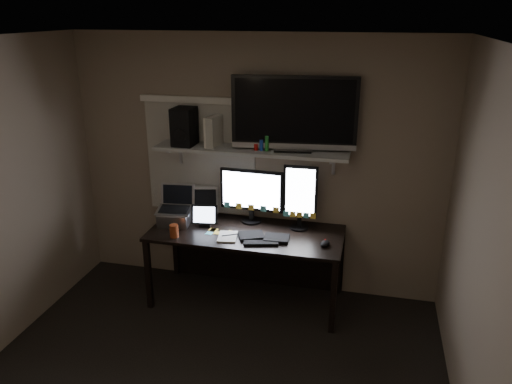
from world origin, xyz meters
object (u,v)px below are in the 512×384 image
(speaker, at_px, (184,127))
(mouse, at_px, (325,243))
(monitor_portrait, at_px, (300,197))
(game_console, at_px, (213,131))
(monitor_landscape, at_px, (252,196))
(laptop, at_px, (174,206))
(tablet, at_px, (205,216))
(desk, at_px, (249,243))
(tv, at_px, (294,114))
(keyboard, at_px, (264,237))
(cup, at_px, (174,231))

(speaker, bearing_deg, mouse, -10.51)
(monitor_portrait, distance_m, game_console, 1.01)
(monitor_landscape, xyz_separation_m, laptop, (-0.71, -0.23, -0.09))
(mouse, bearing_deg, game_console, -178.74)
(monitor_landscape, distance_m, tablet, 0.49)
(laptop, distance_m, game_console, 0.81)
(monitor_landscape, bearing_deg, desk, -84.75)
(desk, xyz_separation_m, monitor_landscape, (-0.00, 0.12, 0.45))
(desk, xyz_separation_m, tv, (0.39, 0.10, 1.26))
(keyboard, xyz_separation_m, tv, (0.20, 0.33, 1.07))
(cup, bearing_deg, tablet, 56.55)
(monitor_portrait, relative_size, cup, 5.34)
(tablet, height_order, cup, tablet)
(keyboard, height_order, laptop, laptop)
(monitor_portrait, xyz_separation_m, game_console, (-0.83, 0.02, 0.57))
(desk, distance_m, keyboard, 0.35)
(keyboard, distance_m, mouse, 0.55)
(cup, bearing_deg, monitor_landscape, 39.70)
(mouse, distance_m, laptop, 1.47)
(mouse, xyz_separation_m, laptop, (-1.46, 0.13, 0.16))
(keyboard, distance_m, game_console, 1.08)
(cup, bearing_deg, laptop, 110.95)
(monitor_portrait, bearing_deg, laptop, -172.20)
(laptop, bearing_deg, desk, 2.53)
(keyboard, distance_m, laptop, 0.93)
(desk, distance_m, mouse, 0.81)
(monitor_portrait, bearing_deg, tv, 154.62)
(monitor_portrait, bearing_deg, game_console, 177.62)
(desk, relative_size, keyboard, 3.84)
(monitor_portrait, relative_size, speaker, 1.79)
(tablet, bearing_deg, keyboard, -21.81)
(speaker, bearing_deg, laptop, -112.89)
(desk, relative_size, mouse, 15.32)
(monitor_portrait, height_order, keyboard, monitor_portrait)
(mouse, relative_size, tv, 0.11)
(mouse, relative_size, tablet, 0.47)
(mouse, bearing_deg, desk, 179.84)
(monitor_landscape, bearing_deg, game_console, -172.17)
(desk, distance_m, monitor_landscape, 0.46)
(mouse, height_order, tv, tv)
(mouse, distance_m, tv, 1.17)
(tv, height_order, game_console, tv)
(keyboard, height_order, speaker, speaker)
(desk, height_order, speaker, speaker)
(laptop, xyz_separation_m, speaker, (0.08, 0.17, 0.74))
(desk, distance_m, cup, 0.76)
(monitor_portrait, distance_m, cup, 1.20)
(mouse, bearing_deg, monitor_landscape, 172.16)
(keyboard, relative_size, laptop, 1.27)
(keyboard, bearing_deg, monitor_portrait, 33.35)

